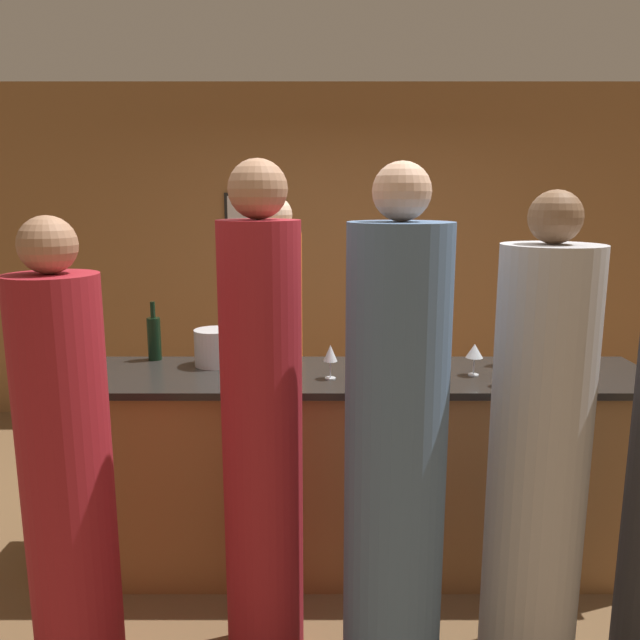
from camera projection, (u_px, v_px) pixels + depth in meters
ground_plane at (355, 559)px, 3.30m from camera, size 14.00×14.00×0.00m
back_wall at (341, 255)px, 5.32m from camera, size 8.00×0.08×2.80m
bar_counter at (356, 469)px, 3.20m from camera, size 2.92×0.65×1.02m
bartender at (274, 364)px, 3.80m from camera, size 0.32×0.32×1.89m
guest_1 at (260, 438)px, 2.44m from camera, size 0.31×0.31×2.02m
guest_2 at (65, 477)px, 2.34m from camera, size 0.34×0.34×1.83m
guest_3 at (393, 459)px, 2.31m from camera, size 0.38×0.38×2.01m
guest_4 at (535, 461)px, 2.40m from camera, size 0.37×0.37×1.91m
wine_bottle_0 at (508, 344)px, 3.24m from camera, size 0.07×0.07×0.29m
wine_bottle_1 at (152, 338)px, 3.34m from camera, size 0.07×0.07×0.32m
ice_bucket at (212, 347)px, 3.23m from camera, size 0.21×0.21×0.19m
wine_glass_0 at (502, 362)px, 2.87m from camera, size 0.07×0.07×0.15m
wine_glass_1 at (328, 354)px, 2.99m from camera, size 0.07×0.07×0.17m
wine_glass_2 at (86, 363)px, 2.80m from camera, size 0.08×0.08×0.16m
wine_glass_3 at (234, 363)px, 2.86m from camera, size 0.08×0.08×0.15m
wine_glass_4 at (472, 351)px, 3.05m from camera, size 0.08×0.08×0.16m
wine_glass_5 at (263, 351)px, 3.02m from camera, size 0.08×0.08×0.16m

